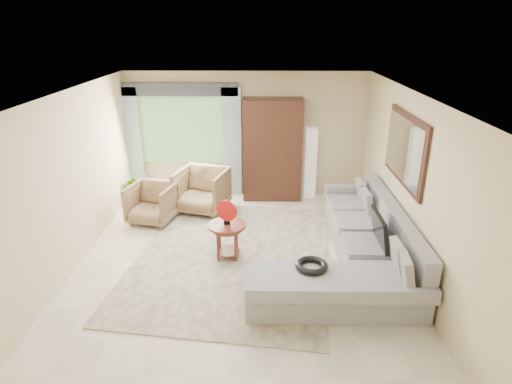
{
  "coord_description": "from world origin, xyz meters",
  "views": [
    {
      "loc": [
        0.36,
        -5.81,
        3.5
      ],
      "look_at": [
        0.25,
        0.35,
        1.05
      ],
      "focal_mm": 30.0,
      "sensor_mm": 36.0,
      "label": 1
    }
  ],
  "objects_px": {
    "sectional_sofa": "(358,253)",
    "potted_plant": "(135,189)",
    "tv_screen": "(380,229)",
    "floor_lamp": "(310,163)",
    "armchair_right": "(202,190)",
    "armoire": "(272,150)",
    "coffee_table": "(227,240)",
    "armchair_left": "(152,203)"
  },
  "relations": [
    {
      "from": "sectional_sofa",
      "to": "floor_lamp",
      "type": "relative_size",
      "value": 2.31
    },
    {
      "from": "armoire",
      "to": "floor_lamp",
      "type": "height_order",
      "value": "armoire"
    },
    {
      "from": "tv_screen",
      "to": "armchair_left",
      "type": "xyz_separation_m",
      "value": [
        -3.76,
        1.72,
        -0.35
      ]
    },
    {
      "from": "tv_screen",
      "to": "armchair_left",
      "type": "relative_size",
      "value": 0.92
    },
    {
      "from": "armchair_right",
      "to": "floor_lamp",
      "type": "distance_m",
      "value": 2.35
    },
    {
      "from": "coffee_table",
      "to": "armchair_right",
      "type": "bearing_deg",
      "value": 109.22
    },
    {
      "from": "tv_screen",
      "to": "armchair_right",
      "type": "xyz_separation_m",
      "value": [
        -2.89,
        2.24,
        -0.29
      ]
    },
    {
      "from": "floor_lamp",
      "to": "tv_screen",
      "type": "bearing_deg",
      "value": -76.98
    },
    {
      "from": "coffee_table",
      "to": "potted_plant",
      "type": "relative_size",
      "value": 0.98
    },
    {
      "from": "sectional_sofa",
      "to": "potted_plant",
      "type": "height_order",
      "value": "sectional_sofa"
    },
    {
      "from": "sectional_sofa",
      "to": "potted_plant",
      "type": "relative_size",
      "value": 5.75
    },
    {
      "from": "tv_screen",
      "to": "floor_lamp",
      "type": "distance_m",
      "value": 3.11
    },
    {
      "from": "tv_screen",
      "to": "floor_lamp",
      "type": "xyz_separation_m",
      "value": [
        -0.7,
        3.03,
        0.03
      ]
    },
    {
      "from": "coffee_table",
      "to": "potted_plant",
      "type": "xyz_separation_m",
      "value": [
        -2.1,
        2.24,
        -0.01
      ]
    },
    {
      "from": "sectional_sofa",
      "to": "tv_screen",
      "type": "distance_m",
      "value": 0.52
    },
    {
      "from": "tv_screen",
      "to": "armchair_right",
      "type": "height_order",
      "value": "tv_screen"
    },
    {
      "from": "armchair_left",
      "to": "potted_plant",
      "type": "xyz_separation_m",
      "value": [
        -0.59,
        0.91,
        -0.07
      ]
    },
    {
      "from": "tv_screen",
      "to": "armoire",
      "type": "xyz_separation_m",
      "value": [
        -1.5,
        2.97,
        0.33
      ]
    },
    {
      "from": "armoire",
      "to": "potted_plant",
      "type": "bearing_deg",
      "value": -173.28
    },
    {
      "from": "potted_plant",
      "to": "armoire",
      "type": "height_order",
      "value": "armoire"
    },
    {
      "from": "armoire",
      "to": "floor_lamp",
      "type": "bearing_deg",
      "value": 4.29
    },
    {
      "from": "armchair_right",
      "to": "potted_plant",
      "type": "relative_size",
      "value": 1.56
    },
    {
      "from": "armchair_right",
      "to": "sectional_sofa",
      "type": "bearing_deg",
      "value": -24.1
    },
    {
      "from": "coffee_table",
      "to": "potted_plant",
      "type": "distance_m",
      "value": 3.07
    },
    {
      "from": "sectional_sofa",
      "to": "tv_screen",
      "type": "height_order",
      "value": "tv_screen"
    },
    {
      "from": "armchair_right",
      "to": "floor_lamp",
      "type": "xyz_separation_m",
      "value": [
        2.19,
        0.79,
        0.32
      ]
    },
    {
      "from": "coffee_table",
      "to": "floor_lamp",
      "type": "xyz_separation_m",
      "value": [
        1.55,
        2.63,
        0.44
      ]
    },
    {
      "from": "sectional_sofa",
      "to": "armchair_right",
      "type": "height_order",
      "value": "sectional_sofa"
    },
    {
      "from": "sectional_sofa",
      "to": "tv_screen",
      "type": "relative_size",
      "value": 4.68
    },
    {
      "from": "coffee_table",
      "to": "armoire",
      "type": "xyz_separation_m",
      "value": [
        0.75,
        2.57,
        0.74
      ]
    },
    {
      "from": "sectional_sofa",
      "to": "potted_plant",
      "type": "bearing_deg",
      "value": 147.91
    },
    {
      "from": "tv_screen",
      "to": "armoire",
      "type": "bearing_deg",
      "value": 116.81
    },
    {
      "from": "coffee_table",
      "to": "armchair_right",
      "type": "xyz_separation_m",
      "value": [
        -0.64,
        1.84,
        0.12
      ]
    },
    {
      "from": "armoire",
      "to": "floor_lamp",
      "type": "relative_size",
      "value": 1.4
    },
    {
      "from": "armoire",
      "to": "floor_lamp",
      "type": "xyz_separation_m",
      "value": [
        0.8,
        0.06,
        -0.3
      ]
    },
    {
      "from": "sectional_sofa",
      "to": "armchair_right",
      "type": "xyz_separation_m",
      "value": [
        -2.62,
        2.17,
        0.14
      ]
    },
    {
      "from": "coffee_table",
      "to": "floor_lamp",
      "type": "bearing_deg",
      "value": 59.55
    },
    {
      "from": "sectional_sofa",
      "to": "tv_screen",
      "type": "bearing_deg",
      "value": -14.84
    },
    {
      "from": "coffee_table",
      "to": "armchair_left",
      "type": "height_order",
      "value": "armchair_left"
    },
    {
      "from": "armchair_right",
      "to": "armoire",
      "type": "relative_size",
      "value": 0.45
    },
    {
      "from": "armchair_right",
      "to": "potted_plant",
      "type": "xyz_separation_m",
      "value": [
        -1.46,
        0.4,
        -0.13
      ]
    },
    {
      "from": "sectional_sofa",
      "to": "coffee_table",
      "type": "height_order",
      "value": "sectional_sofa"
    }
  ]
}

